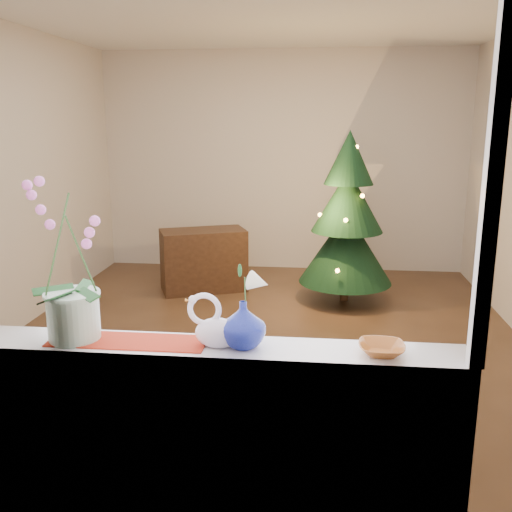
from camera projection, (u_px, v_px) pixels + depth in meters
The scene contains 17 objects.
ground at pixel (263, 339), 4.99m from camera, with size 5.00×5.00×0.00m, color #362416.
wall_back at pixel (283, 162), 7.09m from camera, with size 4.50×0.10×2.70m, color beige.
wall_front at pixel (205, 256), 2.26m from camera, with size 4.50×0.10×2.70m, color beige.
wall_left at pixel (4, 182), 4.91m from camera, with size 0.10×5.00×2.70m, color beige.
ceiling at pixel (265, 8), 4.35m from camera, with size 5.00×5.00×0.00m, color white.
window_apron at pixel (211, 455), 2.51m from camera, with size 2.20×0.08×0.88m, color white.
windowsill at pixel (213, 350), 2.49m from camera, with size 2.20×0.26×0.04m, color white.
window_frame at pixel (204, 167), 2.20m from camera, with size 2.22×0.06×1.60m, color white, non-canonical shape.
runner at pixel (128, 341), 2.52m from camera, with size 0.70×0.20×0.01m, color maroon.
orchid_pot at pixel (69, 261), 2.46m from camera, with size 0.25×0.25×0.72m, color beige, non-canonical shape.
swan at pixel (217, 322), 2.44m from camera, with size 0.27×0.12×0.23m, color silver, non-canonical shape.
blue_vase at pixel (243, 321), 2.44m from camera, with size 0.22×0.22×0.23m, color navy.
lily at pixel (243, 275), 2.39m from camera, with size 0.13×0.07×0.18m, color silver, non-canonical shape.
paperweight at pixel (246, 341), 2.44m from camera, with size 0.07×0.07×0.07m, color white.
amber_dish at pixel (381, 350), 2.38m from camera, with size 0.16×0.16×0.04m, color #A05823.
xmas_tree at pixel (347, 218), 5.86m from camera, with size 0.97×0.97×1.77m, color black, non-canonical shape.
side_table at pixel (204, 260), 6.35m from camera, with size 0.92×0.46×0.69m, color black.
Camera 1 is at (0.44, -4.66, 1.88)m, focal length 40.00 mm.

